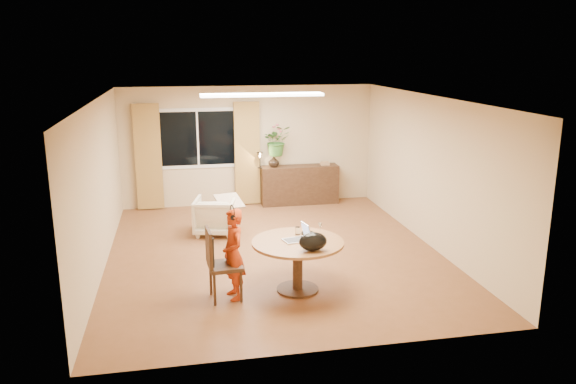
% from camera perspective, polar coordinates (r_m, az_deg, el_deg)
% --- Properties ---
extents(floor, '(6.50, 6.50, 0.00)m').
position_cam_1_polar(floor, '(9.58, -1.39, -6.21)').
color(floor, brown).
rests_on(floor, ground).
extents(ceiling, '(6.50, 6.50, 0.00)m').
position_cam_1_polar(ceiling, '(9.00, -1.49, 9.48)').
color(ceiling, white).
rests_on(ceiling, wall_back).
extents(wall_back, '(5.50, 0.00, 5.50)m').
position_cam_1_polar(wall_back, '(12.36, -4.00, 4.70)').
color(wall_back, '#CCAE85').
rests_on(wall_back, floor).
extents(wall_left, '(0.00, 6.50, 6.50)m').
position_cam_1_polar(wall_left, '(9.16, -18.64, 0.57)').
color(wall_left, '#CCAE85').
rests_on(wall_left, floor).
extents(wall_right, '(0.00, 6.50, 6.50)m').
position_cam_1_polar(wall_right, '(10.03, 14.25, 2.03)').
color(wall_right, '#CCAE85').
rests_on(wall_right, floor).
extents(window, '(1.70, 0.03, 1.30)m').
position_cam_1_polar(window, '(12.22, -9.15, 5.39)').
color(window, white).
rests_on(window, wall_back).
extents(curtain_left, '(0.55, 0.08, 2.25)m').
position_cam_1_polar(curtain_left, '(12.22, -14.00, 3.46)').
color(curtain_left, olive).
rests_on(curtain_left, wall_back).
extents(curtain_right, '(0.55, 0.08, 2.25)m').
position_cam_1_polar(curtain_right, '(12.29, -4.17, 3.91)').
color(curtain_right, olive).
rests_on(curtain_right, wall_back).
extents(ceiling_panel, '(2.20, 0.35, 0.05)m').
position_cam_1_polar(ceiling_panel, '(10.19, -2.65, 9.84)').
color(ceiling_panel, white).
rests_on(ceiling_panel, ceiling).
extents(dining_table, '(1.30, 1.30, 0.74)m').
position_cam_1_polar(dining_table, '(7.96, 1.00, -6.09)').
color(dining_table, brown).
rests_on(dining_table, floor).
extents(dining_chair, '(0.52, 0.49, 1.02)m').
position_cam_1_polar(dining_chair, '(7.77, -6.40, -7.26)').
color(dining_chair, black).
rests_on(dining_chair, floor).
extents(child, '(0.52, 0.40, 1.28)m').
position_cam_1_polar(child, '(7.75, -5.57, -6.31)').
color(child, red).
rests_on(child, floor).
extents(laptop, '(0.41, 0.32, 0.25)m').
position_cam_1_polar(laptop, '(7.89, 0.80, -4.11)').
color(laptop, '#B7B7BC').
rests_on(laptop, dining_table).
extents(tumbler, '(0.08, 0.08, 0.11)m').
position_cam_1_polar(tumbler, '(8.18, 0.99, -3.95)').
color(tumbler, white).
rests_on(tumbler, dining_table).
extents(wine_glass, '(0.07, 0.07, 0.19)m').
position_cam_1_polar(wine_glass, '(8.13, 3.29, -3.77)').
color(wine_glass, white).
rests_on(wine_glass, dining_table).
extents(pot_lid, '(0.25, 0.25, 0.03)m').
position_cam_1_polar(pot_lid, '(8.21, 2.03, -4.15)').
color(pot_lid, white).
rests_on(pot_lid, dining_table).
extents(handbag, '(0.44, 0.34, 0.26)m').
position_cam_1_polar(handbag, '(7.51, 2.55, -5.05)').
color(handbag, black).
rests_on(handbag, dining_table).
extents(armchair, '(0.89, 0.90, 0.69)m').
position_cam_1_polar(armchair, '(10.55, -7.39, -2.40)').
color(armchair, beige).
rests_on(armchair, floor).
extents(throw, '(0.56, 0.64, 0.03)m').
position_cam_1_polar(throw, '(10.42, -6.01, -0.50)').
color(throw, beige).
rests_on(throw, armchair).
extents(sideboard, '(1.71, 0.42, 0.86)m').
position_cam_1_polar(sideboard, '(12.48, 1.18, 0.74)').
color(sideboard, black).
rests_on(sideboard, floor).
extents(vase, '(0.27, 0.27, 0.25)m').
position_cam_1_polar(vase, '(12.26, -1.46, 3.13)').
color(vase, black).
rests_on(vase, sideboard).
extents(bouquet, '(0.62, 0.55, 0.66)m').
position_cam_1_polar(bouquet, '(12.19, -1.13, 5.24)').
color(bouquet, '#265F23').
rests_on(bouquet, vase).
extents(book_stack, '(0.19, 0.15, 0.08)m').
position_cam_1_polar(book_stack, '(12.52, 3.78, 2.94)').
color(book_stack, '#94704B').
rests_on(book_stack, sideboard).
extents(desk_lamp, '(0.17, 0.17, 0.37)m').
position_cam_1_polar(desk_lamp, '(12.15, -2.87, 3.30)').
color(desk_lamp, black).
rests_on(desk_lamp, sideboard).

